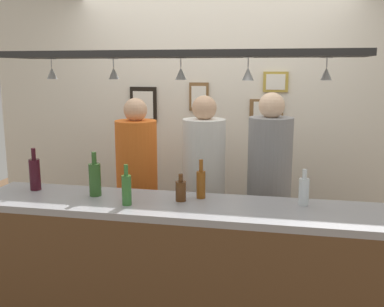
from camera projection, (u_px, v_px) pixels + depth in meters
back_wall at (213, 129)px, 4.13m from camera, size 4.40×0.06×2.60m
bar_counter at (172, 262)px, 2.70m from camera, size 2.70×0.55×1.02m
overhead_glass_rack at (179, 54)px, 2.66m from camera, size 2.20×0.36×0.04m
hanging_wineglass_far_left at (52, 73)px, 2.91m from camera, size 0.07×0.07×0.13m
hanging_wineglass_left at (114, 73)px, 2.83m from camera, size 0.07×0.07×0.13m
hanging_wineglass_center_left at (181, 73)px, 2.69m from camera, size 0.07×0.07×0.13m
hanging_wineglass_center at (248, 73)px, 2.53m from camera, size 0.07×0.07×0.13m
hanging_wineglass_center_right at (326, 73)px, 2.57m from camera, size 0.07×0.07×0.13m
person_left_orange_shirt at (137, 177)px, 3.63m from camera, size 0.34×0.34×1.63m
person_middle_white_patterned_shirt at (204, 178)px, 3.51m from camera, size 0.34×0.34×1.66m
person_right_grey_shirt at (269, 179)px, 3.40m from camera, size 0.34×0.34×1.69m
bottle_wine_dark_red at (35, 173)px, 3.08m from camera, size 0.08×0.08×0.30m
bottle_beer_amber_tall at (201, 183)px, 2.89m from camera, size 0.06×0.06×0.26m
bottle_beer_green_import at (127, 189)px, 2.74m from camera, size 0.06×0.06×0.26m
bottle_soda_clear at (304, 191)px, 2.74m from camera, size 0.06×0.06×0.23m
bottle_champagne_green at (95, 179)px, 2.94m from camera, size 0.08×0.08×0.30m
bottle_beer_brown_stubby at (181, 190)px, 2.83m from camera, size 0.07×0.07×0.18m
picture_frame_upper_small at (276, 82)px, 3.89m from camera, size 0.22×0.02×0.18m
picture_frame_lower_pair at (266, 109)px, 3.95m from camera, size 0.30×0.02×0.18m
picture_frame_crest at (199, 97)px, 4.05m from camera, size 0.18×0.02×0.26m
picture_frame_caricature at (143, 105)px, 4.18m from camera, size 0.26×0.02×0.34m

